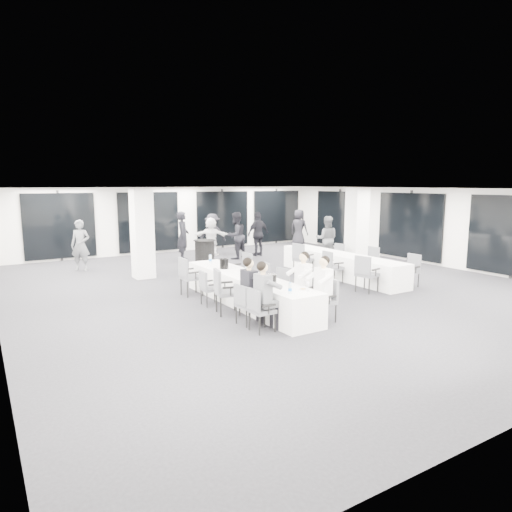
{
  "coord_description": "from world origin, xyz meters",
  "views": [
    {
      "loc": [
        -7.2,
        -10.78,
        2.96
      ],
      "look_at": [
        -0.7,
        -0.2,
        0.98
      ],
      "focal_mm": 32.0,
      "sensor_mm": 36.0,
      "label": 1
    }
  ],
  "objects_px": {
    "chair_main_left_fourth": "(208,286)",
    "standing_guest_a": "(183,233)",
    "cocktail_table": "(205,255)",
    "chair_side_left_near": "(365,272)",
    "standing_guest_h": "(327,236)",
    "ice_bucket_far": "(224,264)",
    "chair_side_right_mid": "(370,260)",
    "chair_main_left_far": "(188,274)",
    "standing_guest_d": "(258,231)",
    "standing_guest_g": "(80,242)",
    "standing_guest_e": "(299,226)",
    "chair_side_right_far": "(337,255)",
    "standing_guest_f": "(211,234)",
    "chair_main_left_mid": "(224,289)",
    "chair_main_left_second": "(245,302)",
    "chair_main_right_near": "(327,297)",
    "ice_bucket_near": "(272,279)",
    "banquet_table_side": "(341,265)",
    "chair_main_right_mid": "(280,283)",
    "chair_main_right_second": "(306,288)",
    "chair_side_left_far": "(301,257)",
    "chair_main_right_far": "(243,268)",
    "banquet_table_main": "(247,290)",
    "chair_side_right_near": "(411,268)",
    "chair_side_left_mid": "(331,265)",
    "standing_guest_c": "(213,231)",
    "chair_main_right_fourth": "(262,277)",
    "standing_guest_b": "(236,233)"
  },
  "relations": [
    {
      "from": "chair_main_right_second",
      "to": "chair_side_right_far",
      "type": "distance_m",
      "value": 5.68
    },
    {
      "from": "standing_guest_d",
      "to": "standing_guest_g",
      "type": "height_order",
      "value": "standing_guest_d"
    },
    {
      "from": "standing_guest_g",
      "to": "chair_main_left_mid",
      "type": "bearing_deg",
      "value": -44.54
    },
    {
      "from": "standing_guest_f",
      "to": "standing_guest_h",
      "type": "bearing_deg",
      "value": 163.77
    },
    {
      "from": "chair_side_left_near",
      "to": "chair_main_left_far",
      "type": "bearing_deg",
      "value": -128.83
    },
    {
      "from": "chair_main_left_mid",
      "to": "ice_bucket_near",
      "type": "relative_size",
      "value": 4.46
    },
    {
      "from": "chair_side_left_mid",
      "to": "chair_side_right_far",
      "type": "relative_size",
      "value": 1.09
    },
    {
      "from": "chair_main_right_mid",
      "to": "chair_side_left_mid",
      "type": "relative_size",
      "value": 0.9
    },
    {
      "from": "standing_guest_g",
      "to": "standing_guest_d",
      "type": "bearing_deg",
      "value": 28.69
    },
    {
      "from": "banquet_table_main",
      "to": "chair_main_left_mid",
      "type": "relative_size",
      "value": 4.81
    },
    {
      "from": "chair_main_left_fourth",
      "to": "chair_side_right_far",
      "type": "height_order",
      "value": "chair_side_right_far"
    },
    {
      "from": "chair_side_left_near",
      "to": "chair_side_right_mid",
      "type": "distance_m",
      "value": 2.22
    },
    {
      "from": "chair_main_right_near",
      "to": "chair_main_right_mid",
      "type": "xyz_separation_m",
      "value": [
        -0.01,
        1.79,
        -0.03
      ]
    },
    {
      "from": "banquet_table_side",
      "to": "chair_main_left_fourth",
      "type": "bearing_deg",
      "value": -169.96
    },
    {
      "from": "cocktail_table",
      "to": "standing_guest_h",
      "type": "distance_m",
      "value": 4.84
    },
    {
      "from": "chair_main_right_near",
      "to": "chair_side_right_near",
      "type": "xyz_separation_m",
      "value": [
        4.27,
        1.32,
        0.01
      ]
    },
    {
      "from": "chair_main_left_mid",
      "to": "chair_side_left_near",
      "type": "distance_m",
      "value": 4.28
    },
    {
      "from": "chair_side_left_near",
      "to": "chair_main_right_far",
      "type": "bearing_deg",
      "value": -142.05
    },
    {
      "from": "standing_guest_h",
      "to": "ice_bucket_near",
      "type": "bearing_deg",
      "value": 79.49
    },
    {
      "from": "chair_main_left_fourth",
      "to": "ice_bucket_near",
      "type": "bearing_deg",
      "value": 27.02
    },
    {
      "from": "chair_main_left_mid",
      "to": "chair_main_left_far",
      "type": "relative_size",
      "value": 1.01
    },
    {
      "from": "chair_side_right_near",
      "to": "chair_side_right_far",
      "type": "xyz_separation_m",
      "value": [
        -0.01,
        3.16,
        -0.03
      ]
    },
    {
      "from": "standing_guest_h",
      "to": "ice_bucket_far",
      "type": "height_order",
      "value": "standing_guest_h"
    },
    {
      "from": "standing_guest_g",
      "to": "ice_bucket_near",
      "type": "bearing_deg",
      "value": -40.63
    },
    {
      "from": "cocktail_table",
      "to": "chair_side_left_near",
      "type": "distance_m",
      "value": 5.73
    },
    {
      "from": "chair_main_left_second",
      "to": "chair_main_right_near",
      "type": "relative_size",
      "value": 0.94
    },
    {
      "from": "banquet_table_side",
      "to": "chair_main_right_fourth",
      "type": "relative_size",
      "value": 5.65
    },
    {
      "from": "standing_guest_g",
      "to": "ice_bucket_far",
      "type": "relative_size",
      "value": 7.58
    },
    {
      "from": "cocktail_table",
      "to": "standing_guest_d",
      "type": "relative_size",
      "value": 0.51
    },
    {
      "from": "chair_main_left_far",
      "to": "standing_guest_h",
      "type": "relative_size",
      "value": 0.52
    },
    {
      "from": "chair_main_left_mid",
      "to": "standing_guest_b",
      "type": "bearing_deg",
      "value": 162.76
    },
    {
      "from": "banquet_table_side",
      "to": "chair_main_right_far",
      "type": "height_order",
      "value": "chair_main_right_far"
    },
    {
      "from": "chair_side_left_mid",
      "to": "standing_guest_e",
      "type": "distance_m",
      "value": 7.97
    },
    {
      "from": "chair_main_right_second",
      "to": "ice_bucket_near",
      "type": "bearing_deg",
      "value": 74.1
    },
    {
      "from": "chair_side_left_far",
      "to": "chair_main_right_second",
      "type": "bearing_deg",
      "value": -45.69
    },
    {
      "from": "chair_side_left_far",
      "to": "chair_side_right_far",
      "type": "relative_size",
      "value": 1.17
    },
    {
      "from": "banquet_table_main",
      "to": "standing_guest_c",
      "type": "distance_m",
      "value": 8.31
    },
    {
      "from": "chair_side_right_near",
      "to": "ice_bucket_near",
      "type": "xyz_separation_m",
      "value": [
        -5.16,
        -0.5,
        0.33
      ]
    },
    {
      "from": "chair_side_right_mid",
      "to": "chair_main_left_mid",
      "type": "bearing_deg",
      "value": 103.33
    },
    {
      "from": "chair_main_left_fourth",
      "to": "standing_guest_a",
      "type": "distance_m",
      "value": 6.9
    },
    {
      "from": "chair_main_right_far",
      "to": "standing_guest_h",
      "type": "xyz_separation_m",
      "value": [
        4.98,
        2.25,
        0.41
      ]
    },
    {
      "from": "chair_main_left_far",
      "to": "ice_bucket_near",
      "type": "bearing_deg",
      "value": 15.07
    },
    {
      "from": "chair_main_left_fourth",
      "to": "standing_guest_d",
      "type": "relative_size",
      "value": 0.42
    },
    {
      "from": "banquet_table_side",
      "to": "standing_guest_f",
      "type": "relative_size",
      "value": 2.79
    },
    {
      "from": "cocktail_table",
      "to": "standing_guest_e",
      "type": "height_order",
      "value": "standing_guest_e"
    },
    {
      "from": "cocktail_table",
      "to": "chair_main_right_fourth",
      "type": "height_order",
      "value": "cocktail_table"
    },
    {
      "from": "chair_main_left_second",
      "to": "chair_main_right_near",
      "type": "height_order",
      "value": "chair_main_right_near"
    },
    {
      "from": "chair_side_right_mid",
      "to": "ice_bucket_far",
      "type": "relative_size",
      "value": 3.68
    },
    {
      "from": "chair_side_right_far",
      "to": "standing_guest_f",
      "type": "bearing_deg",
      "value": 16.49
    },
    {
      "from": "standing_guest_e",
      "to": "ice_bucket_far",
      "type": "height_order",
      "value": "standing_guest_e"
    }
  ]
}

